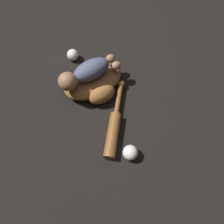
{
  "coord_description": "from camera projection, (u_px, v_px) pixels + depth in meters",
  "views": [
    {
      "loc": [
        0.41,
        0.57,
        1.05
      ],
      "look_at": [
        0.04,
        0.24,
        0.08
      ],
      "focal_mm": 35.0,
      "sensor_mm": 36.0,
      "label": 1
    }
  ],
  "objects": [
    {
      "name": "baseball",
      "position": [
        130.0,
        153.0,
        1.04
      ],
      "size": [
        0.07,
        0.07,
        0.07
      ],
      "color": "white",
      "rests_on": "ground"
    },
    {
      "name": "baseball_bat",
      "position": [
        114.0,
        126.0,
        1.11
      ],
      "size": [
        0.4,
        0.28,
        0.06
      ],
      "color": "brown",
      "rests_on": "ground"
    },
    {
      "name": "baseball_spare",
      "position": [
        73.0,
        55.0,
        1.32
      ],
      "size": [
        0.07,
        0.07,
        0.07
      ],
      "color": "white",
      "rests_on": "ground"
    },
    {
      "name": "baby_figure",
      "position": [
        87.0,
        72.0,
        1.12
      ],
      "size": [
        0.35,
        0.18,
        0.1
      ],
      "color": "#4C516B",
      "rests_on": "baseball_glove"
    },
    {
      "name": "ground_plane",
      "position": [
        87.0,
        89.0,
        1.25
      ],
      "size": [
        6.0,
        6.0,
        0.0
      ],
      "primitive_type": "plane",
      "color": "black"
    },
    {
      "name": "baseball_glove",
      "position": [
        94.0,
        83.0,
        1.21
      ],
      "size": [
        0.39,
        0.32,
        0.1
      ],
      "color": "#935B2D",
      "rests_on": "ground"
    }
  ]
}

